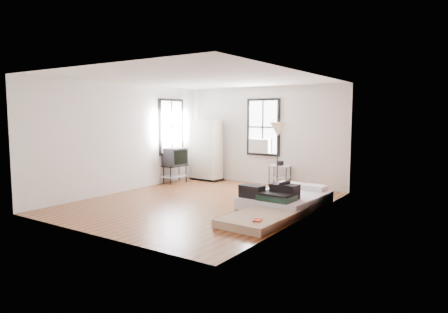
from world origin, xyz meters
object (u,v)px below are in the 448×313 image
Objects in this scene: side_table at (280,170)px; floor_lamp at (278,133)px; wardrobe at (207,150)px; mattress_main at (285,198)px; tv_stand at (175,158)px; mattress_bare at (267,212)px.

side_table is 0.40× the size of floor_lamp.
side_table is at bearing 4.34° from wardrobe.
tv_stand is at bearing 169.86° from mattress_main.
floor_lamp is at bearing -17.27° from wardrobe.
mattress_main reaches higher than mattress_bare.
mattress_main is at bearing -5.54° from tv_stand.
wardrobe is at bearing 73.67° from tv_stand.
mattress_main is 1.73m from floor_lamp.
mattress_main is 4.07m from wardrobe.
mattress_bare is 4.70m from tv_stand.
tv_stand is at bearing -110.64° from wardrobe.
wardrobe is (-3.72, 3.11, 0.80)m from mattress_bare.
floor_lamp is (-0.60, 0.81, 1.40)m from mattress_main.
side_table is (-1.27, 3.18, 0.37)m from mattress_bare.
mattress_main is at bearing -25.27° from wardrobe.
floor_lamp is 3.45m from tv_stand.
side_table reaches higher than mattress_bare.
tv_stand is at bearing 154.86° from mattress_bare.
mattress_bare is 2.66× the size of side_table.
wardrobe is 3.18m from floor_lamp.
wardrobe is at bearing 160.02° from floor_lamp.
tv_stand reaches higher than side_table.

